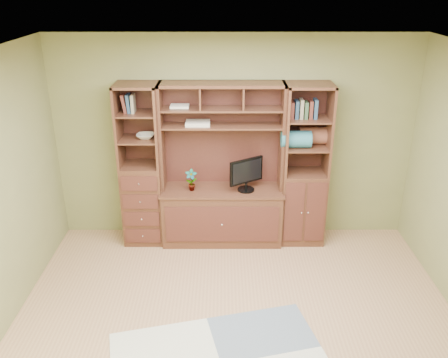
{
  "coord_description": "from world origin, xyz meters",
  "views": [
    {
      "loc": [
        -0.13,
        -3.67,
        3.2
      ],
      "look_at": [
        -0.13,
        1.2,
        1.1
      ],
      "focal_mm": 38.0,
      "sensor_mm": 36.0,
      "label": 1
    }
  ],
  "objects_px": {
    "monitor": "(246,169)",
    "right_tower": "(305,166)",
    "center_hutch": "(222,167)",
    "left_tower": "(141,166)"
  },
  "relations": [
    {
      "from": "right_tower",
      "to": "left_tower",
      "type": "bearing_deg",
      "value": 180.0
    },
    {
      "from": "center_hutch",
      "to": "right_tower",
      "type": "relative_size",
      "value": 1.0
    },
    {
      "from": "monitor",
      "to": "right_tower",
      "type": "bearing_deg",
      "value": -26.8
    },
    {
      "from": "center_hutch",
      "to": "left_tower",
      "type": "height_order",
      "value": "same"
    },
    {
      "from": "center_hutch",
      "to": "right_tower",
      "type": "xyz_separation_m",
      "value": [
        1.02,
        0.04,
        0.0
      ]
    },
    {
      "from": "left_tower",
      "to": "right_tower",
      "type": "distance_m",
      "value": 2.02
    },
    {
      "from": "center_hutch",
      "to": "monitor",
      "type": "distance_m",
      "value": 0.3
    },
    {
      "from": "center_hutch",
      "to": "monitor",
      "type": "relative_size",
      "value": 3.56
    },
    {
      "from": "left_tower",
      "to": "right_tower",
      "type": "xyz_separation_m",
      "value": [
        2.02,
        0.0,
        0.0
      ]
    },
    {
      "from": "right_tower",
      "to": "monitor",
      "type": "distance_m",
      "value": 0.73
    }
  ]
}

